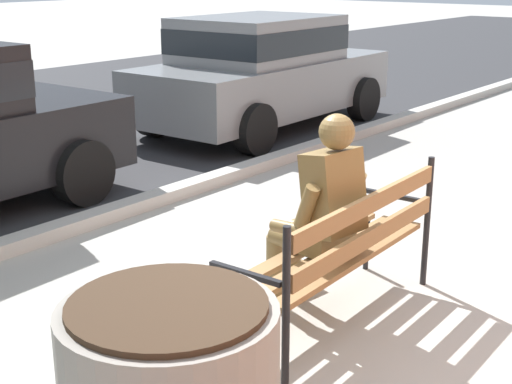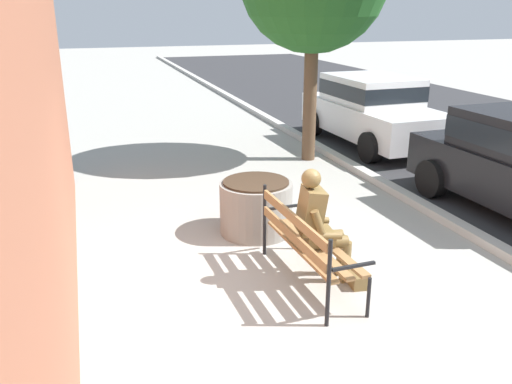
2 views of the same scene
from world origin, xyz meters
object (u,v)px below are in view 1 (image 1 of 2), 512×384
object	(u,v)px
parked_car_grey	(262,69)
park_bench	(345,244)
concrete_planter	(170,378)
bronze_statue_seated	(317,219)

from	to	relation	value
parked_car_grey	park_bench	bearing A→B (deg)	-136.83
park_bench	concrete_planter	xyz separation A→B (m)	(-1.61, -0.06, -0.16)
concrete_planter	bronze_statue_seated	bearing A→B (deg)	9.64
bronze_statue_seated	concrete_planter	size ratio (longest dim) A/B	1.34
bronze_statue_seated	concrete_planter	bearing A→B (deg)	-170.36
concrete_planter	parked_car_grey	xyz separation A→B (m)	(5.98, 4.16, 0.46)
park_bench	bronze_statue_seated	size ratio (longest dim) A/B	1.33
park_bench	parked_car_grey	xyz separation A→B (m)	(4.37, 4.10, 0.30)
bronze_statue_seated	parked_car_grey	world-z (taller)	parked_car_grey
park_bench	parked_car_grey	size ratio (longest dim) A/B	0.44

